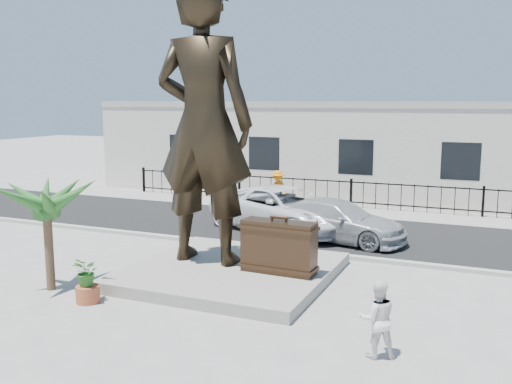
{
  "coord_description": "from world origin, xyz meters",
  "views": [
    {
      "loc": [
        5.97,
        -11.96,
        4.75
      ],
      "look_at": [
        0.0,
        2.0,
        2.3
      ],
      "focal_mm": 40.0,
      "sensor_mm": 36.0,
      "label": 1
    }
  ],
  "objects_px": {
    "statue": "(204,124)",
    "tourist": "(377,319)",
    "car_white": "(283,209)",
    "suitcase": "(279,247)"
  },
  "relations": [
    {
      "from": "suitcase",
      "to": "car_white",
      "type": "distance_m",
      "value": 6.09
    },
    {
      "from": "statue",
      "to": "car_white",
      "type": "distance_m",
      "value": 6.41
    },
    {
      "from": "car_white",
      "to": "statue",
      "type": "bearing_deg",
      "value": -160.83
    },
    {
      "from": "suitcase",
      "to": "statue",
      "type": "bearing_deg",
      "value": 176.17
    },
    {
      "from": "tourist",
      "to": "car_white",
      "type": "distance_m",
      "value": 10.47
    },
    {
      "from": "statue",
      "to": "tourist",
      "type": "relative_size",
      "value": 5.14
    },
    {
      "from": "suitcase",
      "to": "car_white",
      "type": "height_order",
      "value": "suitcase"
    },
    {
      "from": "suitcase",
      "to": "tourist",
      "type": "relative_size",
      "value": 1.3
    },
    {
      "from": "statue",
      "to": "car_white",
      "type": "height_order",
      "value": "statue"
    },
    {
      "from": "statue",
      "to": "suitcase",
      "type": "bearing_deg",
      "value": 171.51
    }
  ]
}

